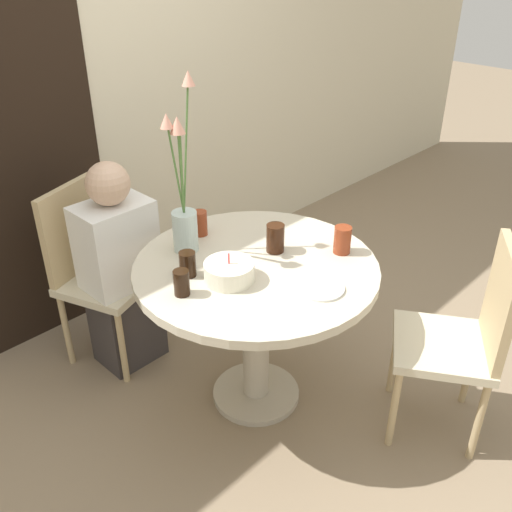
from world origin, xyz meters
The scene contains 15 objects.
ground_plane centered at (0.00, 0.00, 0.00)m, with size 16.00×16.00×0.00m, color #89755B.
wall_back centered at (0.00, 1.23, 1.30)m, with size 8.00×0.05×2.60m.
doorway_panel centered at (-0.42, 1.20, 1.02)m, with size 0.90×0.01×2.05m.
dining_table centered at (0.00, 0.00, 0.60)m, with size 1.03×1.03×0.74m.
chair_right_flank centered at (-0.30, 0.83, 0.52)m, with size 0.51×0.51×0.92m.
chair_near_front centered at (0.47, -0.75, 0.52)m, with size 0.55×0.55×0.92m.
birthday_cake centered at (-0.16, -0.01, 0.78)m, with size 0.20×0.20×0.12m.
flower_vase centered at (-0.13, 0.29, 0.96)m, with size 0.22×0.18×0.76m.
side_plate centered at (0.04, -0.31, 0.74)m, with size 0.19×0.19×0.01m.
drink_glass_0 centered at (0.02, 0.37, 0.80)m, with size 0.06×0.06×0.12m.
drink_glass_1 centered at (-0.36, 0.05, 0.79)m, with size 0.06×0.06×0.10m.
drink_glass_2 centered at (0.14, 0.02, 0.80)m, with size 0.08×0.08×0.13m.
drink_glass_3 centered at (-0.25, 0.14, 0.79)m, with size 0.07×0.07×0.11m.
drink_glass_4 centered at (0.33, -0.20, 0.80)m, with size 0.08×0.08×0.12m.
person_boy centered at (-0.25, 0.68, 0.51)m, with size 0.34×0.24×1.08m.
Camera 1 is at (-1.47, -1.43, 1.97)m, focal length 40.00 mm.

